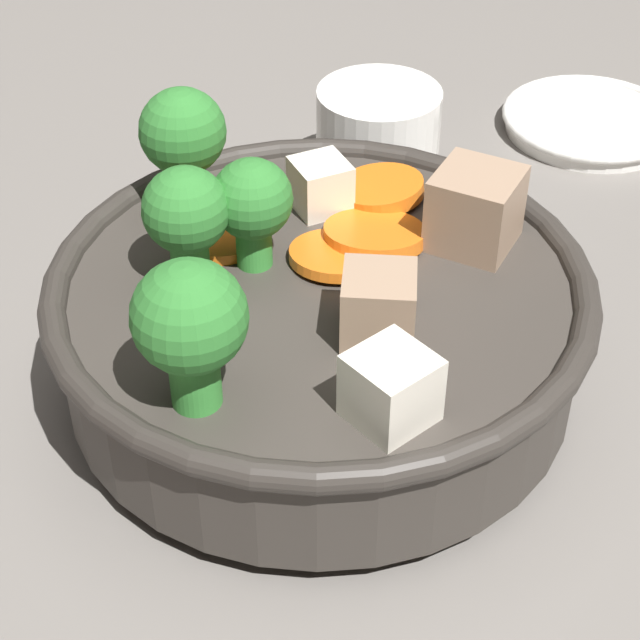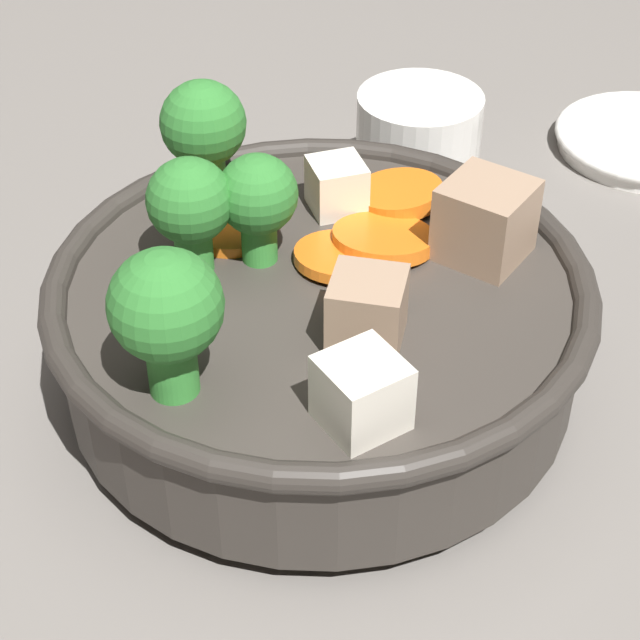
# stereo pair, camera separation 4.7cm
# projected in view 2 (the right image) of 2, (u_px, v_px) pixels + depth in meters

# --- Properties ---
(ground_plane) EXTENTS (3.00, 3.00, 0.00)m
(ground_plane) POSITION_uv_depth(u_px,v_px,m) (320.00, 388.00, 0.50)
(ground_plane) COLOR slate
(stirfry_bowl) EXTENTS (0.24, 0.24, 0.12)m
(stirfry_bowl) POSITION_uv_depth(u_px,v_px,m) (316.00, 312.00, 0.47)
(stirfry_bowl) COLOR #38332D
(stirfry_bowl) RESTS_ON ground_plane
(tea_cup) EXTENTS (0.07, 0.07, 0.06)m
(tea_cup) POSITION_uv_depth(u_px,v_px,m) (418.00, 143.00, 0.61)
(tea_cup) COLOR white
(tea_cup) RESTS_ON ground_plane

